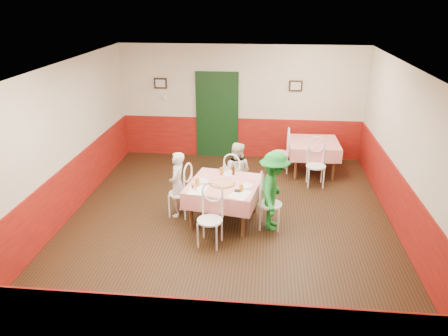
# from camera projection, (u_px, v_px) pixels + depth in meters

# --- Properties ---
(floor) EXTENTS (7.00, 7.00, 0.00)m
(floor) POSITION_uv_depth(u_px,v_px,m) (229.00, 221.00, 8.07)
(floor) COLOR black
(floor) RESTS_ON ground
(ceiling) EXTENTS (7.00, 7.00, 0.00)m
(ceiling) POSITION_uv_depth(u_px,v_px,m) (229.00, 68.00, 7.02)
(ceiling) COLOR white
(ceiling) RESTS_ON back_wall
(back_wall) EXTENTS (6.00, 0.10, 2.80)m
(back_wall) POSITION_uv_depth(u_px,v_px,m) (241.00, 103.00, 10.78)
(back_wall) COLOR beige
(back_wall) RESTS_ON ground
(front_wall) EXTENTS (6.00, 0.10, 2.80)m
(front_wall) POSITION_uv_depth(u_px,v_px,m) (198.00, 267.00, 4.31)
(front_wall) COLOR beige
(front_wall) RESTS_ON ground
(left_wall) EXTENTS (0.10, 7.00, 2.80)m
(left_wall) POSITION_uv_depth(u_px,v_px,m) (62.00, 144.00, 7.82)
(left_wall) COLOR beige
(left_wall) RESTS_ON ground
(right_wall) EXTENTS (0.10, 7.00, 2.80)m
(right_wall) POSITION_uv_depth(u_px,v_px,m) (408.00, 156.00, 7.27)
(right_wall) COLOR beige
(right_wall) RESTS_ON ground
(wainscot_back) EXTENTS (6.00, 0.03, 1.00)m
(wainscot_back) POSITION_uv_depth(u_px,v_px,m) (241.00, 137.00, 11.10)
(wainscot_back) COLOR maroon
(wainscot_back) RESTS_ON ground
(wainscot_left) EXTENTS (0.03, 7.00, 1.00)m
(wainscot_left) POSITION_uv_depth(u_px,v_px,m) (70.00, 190.00, 8.15)
(wainscot_left) COLOR maroon
(wainscot_left) RESTS_ON ground
(wainscot_right) EXTENTS (0.03, 7.00, 1.00)m
(wainscot_right) POSITION_uv_depth(u_px,v_px,m) (399.00, 204.00, 7.61)
(wainscot_right) COLOR maroon
(wainscot_right) RESTS_ON ground
(door) EXTENTS (0.96, 0.06, 2.10)m
(door) POSITION_uv_depth(u_px,v_px,m) (217.00, 116.00, 10.91)
(door) COLOR black
(door) RESTS_ON ground
(picture_left) EXTENTS (0.32, 0.03, 0.26)m
(picture_left) POSITION_uv_depth(u_px,v_px,m) (161.00, 83.00, 10.74)
(picture_left) COLOR black
(picture_left) RESTS_ON back_wall
(picture_right) EXTENTS (0.32, 0.03, 0.26)m
(picture_right) POSITION_uv_depth(u_px,v_px,m) (296.00, 86.00, 10.44)
(picture_right) COLOR black
(picture_right) RESTS_ON back_wall
(thermostat) EXTENTS (0.10, 0.03, 0.10)m
(thermostat) POSITION_uv_depth(u_px,v_px,m) (165.00, 97.00, 10.87)
(thermostat) COLOR white
(thermostat) RESTS_ON back_wall
(main_table) EXTENTS (1.42, 1.42, 0.77)m
(main_table) POSITION_uv_depth(u_px,v_px,m) (224.00, 202.00, 7.94)
(main_table) COLOR red
(main_table) RESTS_ON ground
(second_table) EXTENTS (1.14, 1.14, 0.77)m
(second_table) POSITION_uv_depth(u_px,v_px,m) (313.00, 157.00, 10.12)
(second_table) COLOR red
(second_table) RESTS_ON ground
(chair_left) EXTENTS (0.51, 0.51, 0.90)m
(chair_left) POSITION_uv_depth(u_px,v_px,m) (180.00, 193.00, 8.13)
(chair_left) COLOR white
(chair_left) RESTS_ON ground
(chair_right) EXTENTS (0.44, 0.44, 0.90)m
(chair_right) POSITION_uv_depth(u_px,v_px,m) (270.00, 204.00, 7.70)
(chair_right) COLOR white
(chair_right) RESTS_ON ground
(chair_far) EXTENTS (0.55, 0.55, 0.90)m
(chair_far) POSITION_uv_depth(u_px,v_px,m) (236.00, 181.00, 8.67)
(chair_far) COLOR white
(chair_far) RESTS_ON ground
(chair_near) EXTENTS (0.48, 0.48, 0.90)m
(chair_near) POSITION_uv_depth(u_px,v_px,m) (210.00, 220.00, 7.15)
(chair_near) COLOR white
(chair_near) RESTS_ON ground
(chair_second_a) EXTENTS (0.43, 0.43, 0.90)m
(chair_second_a) POSITION_uv_depth(u_px,v_px,m) (280.00, 153.00, 10.16)
(chair_second_a) COLOR white
(chair_second_a) RESTS_ON ground
(chair_second_b) EXTENTS (0.43, 0.43, 0.90)m
(chair_second_b) POSITION_uv_depth(u_px,v_px,m) (316.00, 166.00, 9.39)
(chair_second_b) COLOR white
(chair_second_b) RESTS_ON ground
(pizza) EXTENTS (0.51, 0.51, 0.03)m
(pizza) POSITION_uv_depth(u_px,v_px,m) (222.00, 183.00, 7.76)
(pizza) COLOR #B74723
(pizza) RESTS_ON main_table
(plate_left) EXTENTS (0.29, 0.29, 0.01)m
(plate_left) POSITION_uv_depth(u_px,v_px,m) (201.00, 181.00, 7.88)
(plate_left) COLOR white
(plate_left) RESTS_ON main_table
(plate_right) EXTENTS (0.29, 0.29, 0.01)m
(plate_right) POSITION_uv_depth(u_px,v_px,m) (246.00, 186.00, 7.67)
(plate_right) COLOR white
(plate_right) RESTS_ON main_table
(plate_far) EXTENTS (0.29, 0.29, 0.01)m
(plate_far) POSITION_uv_depth(u_px,v_px,m) (230.00, 174.00, 8.16)
(plate_far) COLOR white
(plate_far) RESTS_ON main_table
(glass_a) EXTENTS (0.09, 0.09, 0.14)m
(glass_a) POSITION_uv_depth(u_px,v_px,m) (197.00, 182.00, 7.66)
(glass_a) COLOR #BF7219
(glass_a) RESTS_ON main_table
(glass_b) EXTENTS (0.08, 0.08, 0.12)m
(glass_b) POSITION_uv_depth(u_px,v_px,m) (241.00, 188.00, 7.46)
(glass_b) COLOR #BF7219
(glass_b) RESTS_ON main_table
(glass_c) EXTENTS (0.08, 0.08, 0.13)m
(glass_c) POSITION_uv_depth(u_px,v_px,m) (222.00, 171.00, 8.14)
(glass_c) COLOR #BF7219
(glass_c) RESTS_ON main_table
(beer_bottle) EXTENTS (0.06, 0.06, 0.20)m
(beer_bottle) POSITION_uv_depth(u_px,v_px,m) (233.00, 171.00, 8.08)
(beer_bottle) COLOR #381C0A
(beer_bottle) RESTS_ON main_table
(shaker_a) EXTENTS (0.04, 0.04, 0.09)m
(shaker_a) POSITION_uv_depth(u_px,v_px,m) (195.00, 187.00, 7.51)
(shaker_a) COLOR silver
(shaker_a) RESTS_ON main_table
(shaker_b) EXTENTS (0.04, 0.04, 0.09)m
(shaker_b) POSITION_uv_depth(u_px,v_px,m) (196.00, 189.00, 7.46)
(shaker_b) COLOR silver
(shaker_b) RESTS_ON main_table
(shaker_c) EXTENTS (0.04, 0.04, 0.09)m
(shaker_c) POSITION_uv_depth(u_px,v_px,m) (193.00, 186.00, 7.56)
(shaker_c) COLOR #B23319
(shaker_c) RESTS_ON main_table
(menu_left) EXTENTS (0.32, 0.41, 0.00)m
(menu_left) POSITION_uv_depth(u_px,v_px,m) (198.00, 190.00, 7.52)
(menu_left) COLOR white
(menu_left) RESTS_ON main_table
(menu_right) EXTENTS (0.43, 0.48, 0.00)m
(menu_right) POSITION_uv_depth(u_px,v_px,m) (240.00, 194.00, 7.36)
(menu_right) COLOR white
(menu_right) RESTS_ON main_table
(wallet) EXTENTS (0.12, 0.11, 0.02)m
(wallet) POSITION_uv_depth(u_px,v_px,m) (238.00, 191.00, 7.47)
(wallet) COLOR black
(wallet) RESTS_ON main_table
(diner_left) EXTENTS (0.33, 0.48, 1.25)m
(diner_left) POSITION_uv_depth(u_px,v_px,m) (177.00, 184.00, 8.08)
(diner_left) COLOR gray
(diner_left) RESTS_ON ground
(diner_far) EXTENTS (0.68, 0.58, 1.23)m
(diner_far) POSITION_uv_depth(u_px,v_px,m) (236.00, 172.00, 8.65)
(diner_far) COLOR gray
(diner_far) RESTS_ON ground
(diner_right) EXTENTS (0.64, 0.98, 1.43)m
(diner_right) POSITION_uv_depth(u_px,v_px,m) (274.00, 191.00, 7.58)
(diner_right) COLOR gray
(diner_right) RESTS_ON ground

